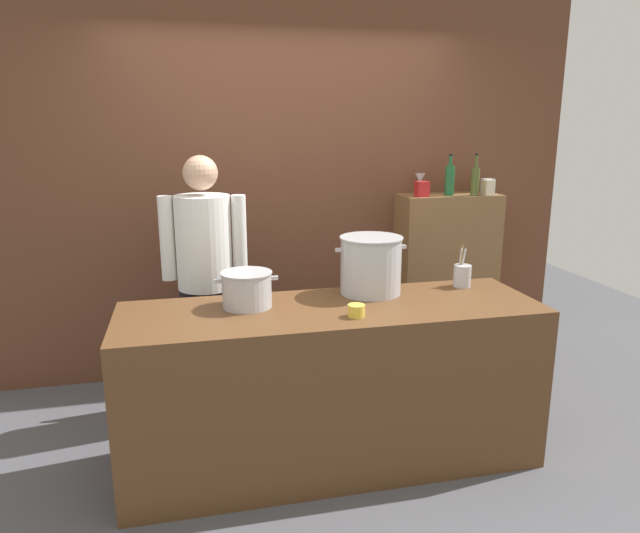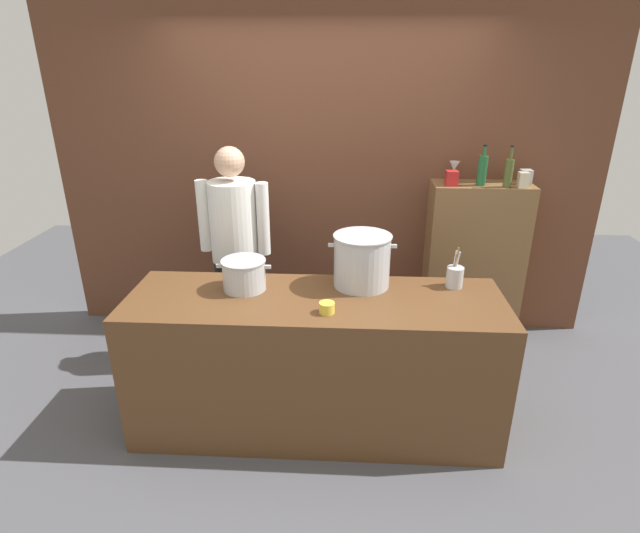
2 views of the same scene
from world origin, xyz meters
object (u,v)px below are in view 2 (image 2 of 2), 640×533
stockpot_large (362,261)px  utensil_crock (455,276)px  spice_tin_cream (523,180)px  wine_bottle_olive (509,172)px  wine_bottle_green (482,170)px  wine_glass_short (454,167)px  chef (235,243)px  spice_tin_red (452,178)px  butter_jar (327,308)px  spice_tin_silver (526,177)px  stockpot_small (244,275)px

stockpot_large → utensil_crock: stockpot_large is taller
spice_tin_cream → wine_bottle_olive: bearing=179.5°
stockpot_large → utensil_crock: 0.58m
utensil_crock → wine_bottle_olive: 1.12m
wine_bottle_olive → stockpot_large: bearing=-140.8°
wine_bottle_green → wine_glass_short: (-0.18, 0.12, -0.00)m
stockpot_large → chef: bearing=149.0°
chef → spice_tin_red: (1.59, 0.38, 0.41)m
butter_jar → wine_bottle_olive: wine_bottle_olive is taller
utensil_crock → wine_bottle_olive: size_ratio=0.81×
wine_bottle_olive → spice_tin_cream: (0.11, -0.00, -0.06)m
chef → spice_tin_cream: (2.10, 0.34, 0.41)m
chef → wine_bottle_olive: bearing=-163.6°
utensil_crock → wine_bottle_green: wine_bottle_green is taller
butter_jar → spice_tin_silver: 2.05m
chef → butter_jar: bearing=134.2°
spice_tin_silver → butter_jar: bearing=-136.4°
utensil_crock → spice_tin_red: size_ratio=2.26×
stockpot_small → spice_tin_red: 1.77m
utensil_crock → spice_tin_cream: bearing=54.5°
stockpot_large → butter_jar: 0.45m
wine_bottle_olive → butter_jar: bearing=-135.3°
stockpot_large → wine_glass_short: bearing=55.6°
stockpot_small → wine_bottle_green: (1.62, 1.03, 0.44)m
wine_glass_short → spice_tin_silver: size_ratio=1.42×
butter_jar → spice_tin_red: spice_tin_red is taller
stockpot_small → chef: bearing=106.8°
stockpot_small → spice_tin_silver: size_ratio=3.00×
stockpot_large → stockpot_small: stockpot_large is taller
stockpot_small → wine_glass_short: bearing=38.7°
butter_jar → wine_bottle_olive: size_ratio=0.28×
butter_jar → spice_tin_silver: size_ratio=0.79×
spice_tin_red → spice_tin_silver: same height
butter_jar → wine_bottle_olive: 1.87m
butter_jar → wine_bottle_olive: (1.28, 1.27, 0.50)m
utensil_crock → spice_tin_silver: 1.26m
spice_tin_red → stockpot_large: bearing=-126.5°
utensil_crock → wine_bottle_green: size_ratio=0.82×
utensil_crock → wine_bottle_olive: wine_bottle_olive is taller
stockpot_small → butter_jar: (0.52, -0.29, -0.06)m
chef → spice_tin_cream: size_ratio=14.72×
wine_glass_short → wine_bottle_olive: bearing=-24.8°
wine_bottle_green → spice_tin_cream: (0.29, -0.05, -0.06)m
spice_tin_cream → chef: bearing=-170.9°
stockpot_small → butter_jar: size_ratio=3.81×
utensil_crock → wine_glass_short: bearing=81.9°
chef → stockpot_small: chef is taller
spice_tin_cream → spice_tin_silver: bearing=63.7°
stockpot_small → spice_tin_red: (1.39, 1.02, 0.38)m
spice_tin_red → utensil_crock: bearing=-96.9°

